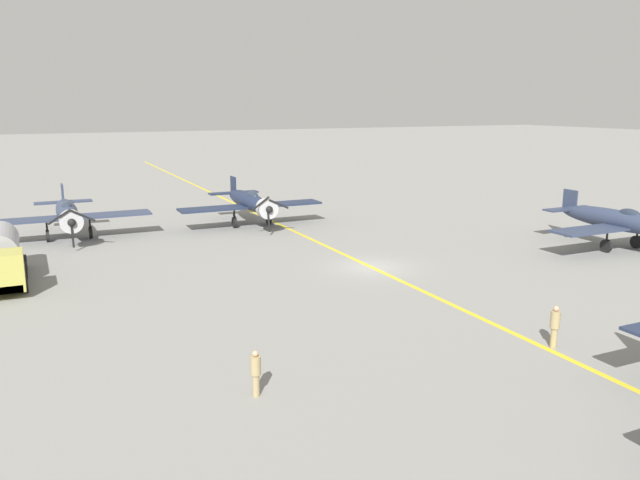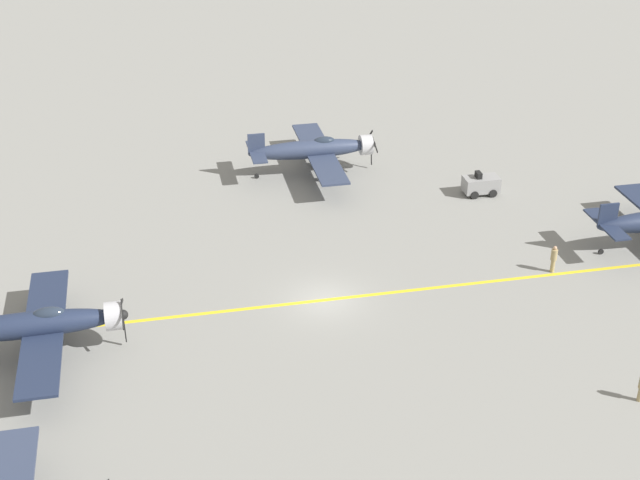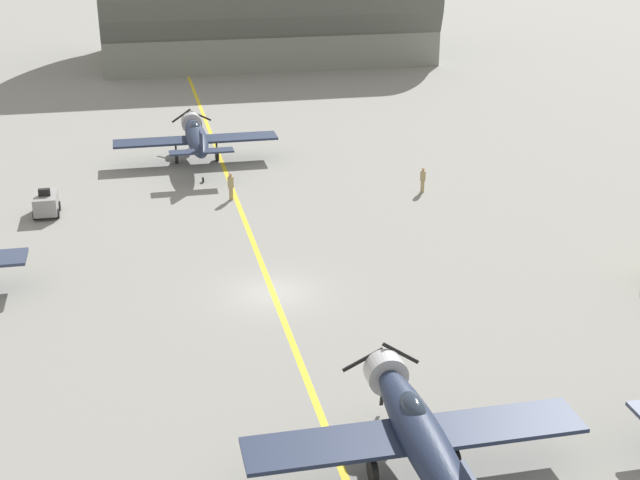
% 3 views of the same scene
% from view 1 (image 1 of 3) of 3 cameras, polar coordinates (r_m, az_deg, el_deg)
% --- Properties ---
extents(ground_plane, '(400.00, 400.00, 0.00)m').
position_cam_1_polar(ground_plane, '(39.14, 4.75, -2.51)').
color(ground_plane, gray).
extents(taxiway_stripe, '(0.30, 160.00, 0.01)m').
position_cam_1_polar(taxiway_stripe, '(39.14, 4.75, -2.50)').
color(taxiway_stripe, yellow).
rests_on(taxiway_stripe, ground).
extents(airplane_near_center, '(12.00, 9.98, 3.65)m').
position_cam_1_polar(airplane_near_center, '(52.30, -6.42, 3.49)').
color(airplane_near_center, '#202A43').
rests_on(airplane_near_center, ground).
extents(airplane_near_right, '(12.00, 9.98, 3.65)m').
position_cam_1_polar(airplane_near_right, '(50.39, -22.10, 2.31)').
color(airplane_near_right, '#313C55').
rests_on(airplane_near_right, ground).
extents(airplane_mid_left, '(12.00, 9.98, 3.65)m').
position_cam_1_polar(airplane_mid_left, '(48.19, 25.70, 1.57)').
color(airplane_mid_left, '#2F3952').
rests_on(airplane_mid_left, ground).
extents(fuel_tanker, '(2.67, 8.00, 2.98)m').
position_cam_1_polar(fuel_tanker, '(39.60, -27.25, -1.44)').
color(fuel_tanker, black).
rests_on(fuel_tanker, ground).
extents(ground_crew_walking, '(0.37, 0.37, 1.69)m').
position_cam_1_polar(ground_crew_walking, '(22.24, -5.90, -11.86)').
color(ground_crew_walking, tan).
rests_on(ground_crew_walking, ground).
extents(ground_crew_inspecting, '(0.40, 0.40, 1.84)m').
position_cam_1_polar(ground_crew_inspecting, '(27.96, 20.68, -7.28)').
color(ground_crew_inspecting, tan).
rests_on(ground_crew_inspecting, ground).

